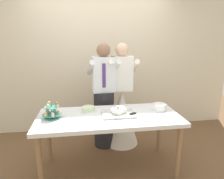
{
  "coord_description": "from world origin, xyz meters",
  "views": [
    {
      "loc": [
        -0.32,
        -2.39,
        1.73
      ],
      "look_at": [
        0.06,
        0.15,
        1.07
      ],
      "focal_mm": 32.47,
      "sensor_mm": 36.0,
      "label": 1
    }
  ],
  "objects_px": {
    "dessert_table": "(109,121)",
    "person_groom": "(104,102)",
    "main_cake_tray": "(119,112)",
    "person_bride": "(121,110)",
    "cupcake_stand": "(52,112)",
    "plate_stack": "(159,107)",
    "round_cake": "(88,109)"
  },
  "relations": [
    {
      "from": "person_groom",
      "to": "person_bride",
      "type": "xyz_separation_m",
      "value": [
        0.29,
        0.04,
        -0.16
      ]
    },
    {
      "from": "dessert_table",
      "to": "plate_stack",
      "type": "xyz_separation_m",
      "value": [
        0.71,
        0.1,
        0.12
      ]
    },
    {
      "from": "dessert_table",
      "to": "person_bride",
      "type": "relative_size",
      "value": 1.08
    },
    {
      "from": "person_groom",
      "to": "dessert_table",
      "type": "bearing_deg",
      "value": -90.54
    },
    {
      "from": "person_bride",
      "to": "cupcake_stand",
      "type": "bearing_deg",
      "value": -146.53
    },
    {
      "from": "cupcake_stand",
      "to": "person_bride",
      "type": "bearing_deg",
      "value": 33.47
    },
    {
      "from": "dessert_table",
      "to": "person_bride",
      "type": "distance_m",
      "value": 0.76
    },
    {
      "from": "dessert_table",
      "to": "round_cake",
      "type": "relative_size",
      "value": 7.5
    },
    {
      "from": "main_cake_tray",
      "to": "person_groom",
      "type": "height_order",
      "value": "person_groom"
    },
    {
      "from": "round_cake",
      "to": "dessert_table",
      "type": "bearing_deg",
      "value": -38.85
    },
    {
      "from": "person_bride",
      "to": "person_groom",
      "type": "bearing_deg",
      "value": -171.75
    },
    {
      "from": "dessert_table",
      "to": "cupcake_stand",
      "type": "relative_size",
      "value": 7.83
    },
    {
      "from": "dessert_table",
      "to": "main_cake_tray",
      "type": "relative_size",
      "value": 4.21
    },
    {
      "from": "person_groom",
      "to": "person_bride",
      "type": "height_order",
      "value": "same"
    },
    {
      "from": "dessert_table",
      "to": "main_cake_tray",
      "type": "distance_m",
      "value": 0.17
    },
    {
      "from": "cupcake_stand",
      "to": "person_groom",
      "type": "xyz_separation_m",
      "value": [
        0.71,
        0.62,
        -0.11
      ]
    },
    {
      "from": "dessert_table",
      "to": "person_groom",
      "type": "bearing_deg",
      "value": 89.46
    },
    {
      "from": "plate_stack",
      "to": "person_groom",
      "type": "bearing_deg",
      "value": 141.99
    },
    {
      "from": "cupcake_stand",
      "to": "person_groom",
      "type": "relative_size",
      "value": 0.14
    },
    {
      "from": "dessert_table",
      "to": "person_groom",
      "type": "relative_size",
      "value": 1.08
    },
    {
      "from": "dessert_table",
      "to": "person_bride",
      "type": "xyz_separation_m",
      "value": [
        0.3,
        0.69,
        -0.12
      ]
    },
    {
      "from": "dessert_table",
      "to": "person_bride",
      "type": "height_order",
      "value": "person_bride"
    },
    {
      "from": "cupcake_stand",
      "to": "person_bride",
      "type": "relative_size",
      "value": 0.14
    },
    {
      "from": "person_bride",
      "to": "main_cake_tray",
      "type": "bearing_deg",
      "value": -103.91
    },
    {
      "from": "plate_stack",
      "to": "round_cake",
      "type": "xyz_separation_m",
      "value": [
        -0.96,
        0.11,
        -0.02
      ]
    },
    {
      "from": "dessert_table",
      "to": "person_groom",
      "type": "xyz_separation_m",
      "value": [
        0.01,
        0.64,
        0.05
      ]
    },
    {
      "from": "plate_stack",
      "to": "round_cake",
      "type": "distance_m",
      "value": 0.97
    },
    {
      "from": "round_cake",
      "to": "person_groom",
      "type": "distance_m",
      "value": 0.51
    },
    {
      "from": "cupcake_stand",
      "to": "person_bride",
      "type": "distance_m",
      "value": 1.23
    },
    {
      "from": "main_cake_tray",
      "to": "person_bride",
      "type": "xyz_separation_m",
      "value": [
        0.17,
        0.68,
        -0.23
      ]
    },
    {
      "from": "cupcake_stand",
      "to": "main_cake_tray",
      "type": "bearing_deg",
      "value": -1.46
    },
    {
      "from": "dessert_table",
      "to": "cupcake_stand",
      "type": "xyz_separation_m",
      "value": [
        -0.7,
        0.03,
        0.15
      ]
    }
  ]
}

